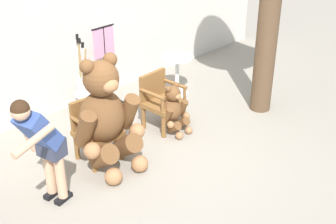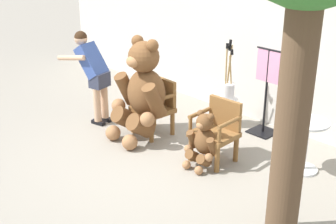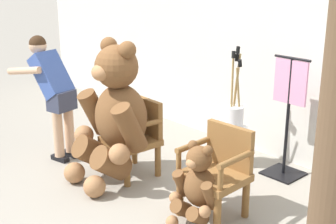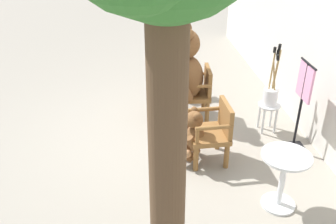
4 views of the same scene
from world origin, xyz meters
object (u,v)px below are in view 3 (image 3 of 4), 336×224
teddy_bear_large (114,114)px  person_visitor (53,87)px  teddy_bear_small (197,186)px  wooden_chair_right (218,169)px  brush_bucket (234,112)px  wooden_chair_left (135,135)px  clothing_display_stand (288,115)px  white_stool (233,136)px

teddy_bear_large → person_visitor: (-1.03, -0.15, 0.13)m
teddy_bear_small → person_visitor: person_visitor is taller
wooden_chair_right → brush_bucket: brush_bucket is taller
wooden_chair_left → person_visitor: (-1.04, -0.42, 0.44)m
wooden_chair_right → brush_bucket: (-0.67, 1.03, 0.19)m
wooden_chair_left → person_visitor: size_ratio=0.57×
person_visitor → clothing_display_stand: 2.77m
clothing_display_stand → teddy_bear_large: bearing=-128.5°
teddy_bear_large → brush_bucket: size_ratio=1.63×
wooden_chair_left → person_visitor: bearing=-158.2°
teddy_bear_large → teddy_bear_small: teddy_bear_large is taller
person_visitor → brush_bucket: size_ratio=1.56×
teddy_bear_small → clothing_display_stand: size_ratio=0.58×
teddy_bear_large → clothing_display_stand: size_ratio=1.15×
teddy_bear_large → white_stool: bearing=65.4°
teddy_bear_large → brush_bucket: 1.43m
white_stool → brush_bucket: 0.30m
teddy_bear_small → white_stool: teddy_bear_small is taller
brush_bucket → clothing_display_stand: (0.59, 0.20, 0.06)m
wooden_chair_left → wooden_chair_right: 1.26m
teddy_bear_large → wooden_chair_left: bearing=88.2°
wooden_chair_right → white_stool: 1.23m
person_visitor → brush_bucket: (1.63, 1.44, -0.24)m
person_visitor → clothing_display_stand: size_ratio=1.10×
white_stool → clothing_display_stand: size_ratio=0.34×
person_visitor → clothing_display_stand: person_visitor is taller
wooden_chair_right → clothing_display_stand: 1.26m
teddy_bear_small → person_visitor: bearing=-176.7°
teddy_bear_small → brush_bucket: size_ratio=0.83×
wooden_chair_left → brush_bucket: size_ratio=0.90×
wooden_chair_right → brush_bucket: 1.24m
person_visitor → brush_bucket: person_visitor is taller
wooden_chair_left → clothing_display_stand: (1.18, 1.23, 0.26)m
white_stool → brush_bucket: bearing=123.7°
person_visitor → white_stool: bearing=41.6°
wooden_chair_right → wooden_chair_left: bearing=-180.0°
brush_bucket → wooden_chair_right: bearing=-56.8°
person_visitor → white_stool: 2.24m
white_stool → clothing_display_stand: bearing=18.7°
white_stool → wooden_chair_right: bearing=-56.8°
teddy_bear_large → teddy_bear_small: 1.32m
wooden_chair_right → white_stool: wooden_chair_right is taller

